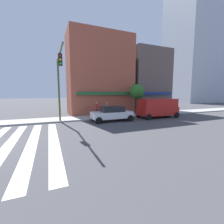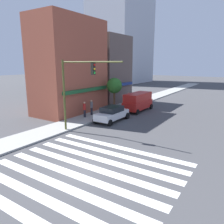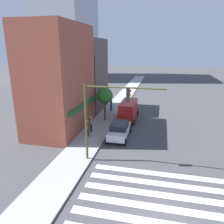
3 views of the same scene
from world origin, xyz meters
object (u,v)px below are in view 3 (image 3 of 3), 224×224
at_px(sedan_white, 119,130).
at_px(street_tree, 105,96).
at_px(traffic_signal, 104,109).
at_px(van_red, 128,110).
at_px(pedestrian_red_jacket, 88,128).
at_px(pedestrian_grey_coat, 91,123).
at_px(pedestrian_blue_shirt, 111,105).

xyz_separation_m(sedan_white, street_tree, (4.86, 2.80, 2.39)).
bearing_deg(traffic_signal, van_red, -1.18).
bearing_deg(sedan_white, pedestrian_red_jacket, 102.61).
distance_m(pedestrian_grey_coat, pedestrian_red_jacket, 1.37).
relative_size(van_red, street_tree, 1.21).
xyz_separation_m(van_red, pedestrian_blue_shirt, (2.81, 2.95, -0.21)).
distance_m(sedan_white, van_red, 6.21).
xyz_separation_m(pedestrian_grey_coat, pedestrian_red_jacket, (-1.36, -0.09, 0.00)).
xyz_separation_m(pedestrian_red_jacket, street_tree, (5.62, -0.39, 2.15)).
bearing_deg(street_tree, van_red, -64.62).
bearing_deg(traffic_signal, sedan_white, -2.57).
height_order(traffic_signal, pedestrian_grey_coat, traffic_signal).
distance_m(traffic_signal, sedan_white, 6.38).
xyz_separation_m(pedestrian_blue_shirt, street_tree, (-4.14, -0.15, 2.15)).
bearing_deg(traffic_signal, pedestrian_blue_shirt, 10.79).
bearing_deg(street_tree, pedestrian_grey_coat, 173.64).
relative_size(sedan_white, pedestrian_grey_coat, 2.50).
bearing_deg(pedestrian_blue_shirt, pedestrian_grey_coat, 75.87).
distance_m(pedestrian_blue_shirt, street_tree, 4.67).
relative_size(traffic_signal, sedan_white, 1.45).
relative_size(pedestrian_grey_coat, pedestrian_red_jacket, 1.00).
bearing_deg(pedestrian_grey_coat, van_red, 58.42).
distance_m(traffic_signal, pedestrian_blue_shirt, 14.90).
xyz_separation_m(traffic_signal, van_red, (11.43, -0.23, -3.19)).
relative_size(pedestrian_red_jacket, street_tree, 0.43).
bearing_deg(van_red, pedestrian_blue_shirt, 46.24).
height_order(van_red, street_tree, street_tree).
distance_m(van_red, pedestrian_red_jacket, 7.64).
relative_size(pedestrian_grey_coat, street_tree, 0.43).
relative_size(pedestrian_grey_coat, pedestrian_blue_shirt, 1.00).
xyz_separation_m(sedan_white, pedestrian_grey_coat, (0.61, 3.27, 0.23)).
height_order(sedan_white, van_red, van_red).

